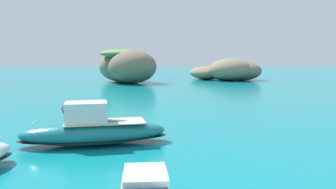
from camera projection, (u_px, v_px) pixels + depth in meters
The scene contains 3 objects.
islet_large at pixel (127, 66), 80.28m from camera, with size 15.71×19.06×7.71m.
islet_small at pixel (228, 71), 87.95m from camera, with size 19.15×16.48×5.61m.
motorboat_teal at pixel (93, 130), 23.31m from camera, with size 10.32×4.13×2.96m.
Camera 1 is at (-2.04, -10.05, 5.98)m, focal length 36.50 mm.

